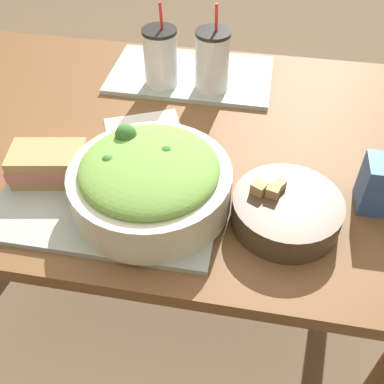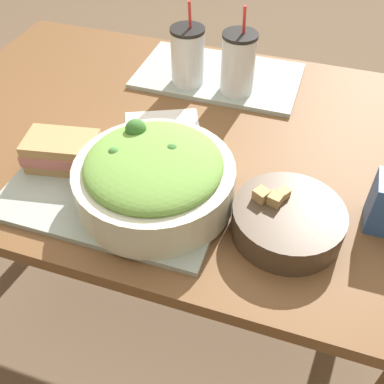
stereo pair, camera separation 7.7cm
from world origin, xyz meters
name	(u,v)px [view 1 (the left image)]	position (x,y,z in m)	size (l,w,h in m)	color
ground_plane	(167,301)	(0.00, 0.00, 0.00)	(12.00, 12.00, 0.00)	brown
dining_table	(158,166)	(0.00, 0.00, 0.61)	(1.21, 0.83, 0.71)	brown
tray_near	(108,204)	(-0.03, -0.24, 0.71)	(0.42, 0.25, 0.01)	#99A89E
tray_far	(191,75)	(0.04, 0.25, 0.71)	(0.42, 0.25, 0.01)	#99A89E
salad_bowl	(150,180)	(0.05, -0.23, 0.78)	(0.29, 0.29, 0.13)	beige
soup_bowl	(286,210)	(0.30, -0.22, 0.74)	(0.20, 0.20, 0.08)	#473828
sandwich_near	(49,164)	(-0.16, -0.19, 0.75)	(0.16, 0.11, 0.06)	tan
baguette_near	(113,158)	(-0.05, -0.15, 0.75)	(0.16, 0.12, 0.06)	tan
drink_cup_dark	(161,59)	(-0.03, 0.19, 0.79)	(0.08, 0.08, 0.21)	silver
drink_cup_red	(212,63)	(0.10, 0.19, 0.79)	(0.08, 0.08, 0.21)	silver
napkin_folded	(144,129)	(-0.03, 0.01, 0.71)	(0.20, 0.18, 0.00)	white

